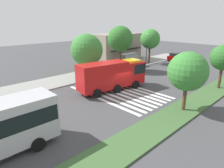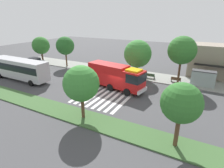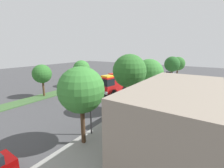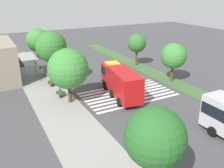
{
  "view_description": "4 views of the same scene",
  "coord_description": "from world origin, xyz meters",
  "px_view_note": "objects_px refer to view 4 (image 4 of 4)",
  "views": [
    {
      "loc": [
        -17.56,
        -16.33,
        8.71
      ],
      "look_at": [
        -1.84,
        0.03,
        1.35
      ],
      "focal_mm": 31.65,
      "sensor_mm": 36.0,
      "label": 1
    },
    {
      "loc": [
        11.04,
        -21.83,
        10.48
      ],
      "look_at": [
        -0.7,
        0.07,
        1.12
      ],
      "focal_mm": 28.61,
      "sensor_mm": 36.0,
      "label": 2
    },
    {
      "loc": [
        25.22,
        16.8,
        8.43
      ],
      "look_at": [
        0.35,
        0.2,
        1.59
      ],
      "focal_mm": 24.56,
      "sensor_mm": 36.0,
      "label": 3
    },
    {
      "loc": [
        -26.37,
        16.04,
        13.03
      ],
      "look_at": [
        0.66,
        1.7,
        1.3
      ],
      "focal_mm": 39.25,
      "sensor_mm": 36.0,
      "label": 4
    }
  ],
  "objects_px": {
    "sidewalk_tree_west": "(155,137)",
    "sidewalk_tree_far_east": "(38,40)",
    "bench_west_of_shelter": "(60,93)",
    "sidewalk_tree_east": "(51,47)",
    "median_tree_west": "(137,43)",
    "sidewalk_tree_center": "(68,69)",
    "parked_car_mid": "(44,54)",
    "street_lamp": "(43,49)",
    "fire_truck": "(120,80)",
    "bench_near_shelter": "(51,82)",
    "bus_stop_shelter": "(44,66)",
    "median_tree_far_west": "(174,56)"
  },
  "relations": [
    {
      "from": "sidewalk_tree_far_east",
      "to": "bench_west_of_shelter",
      "type": "bearing_deg",
      "value": 177.67
    },
    {
      "from": "bus_stop_shelter",
      "to": "median_tree_far_west",
      "type": "distance_m",
      "value": 19.95
    },
    {
      "from": "sidewalk_tree_east",
      "to": "bus_stop_shelter",
      "type": "bearing_deg",
      "value": 8.93
    },
    {
      "from": "fire_truck",
      "to": "street_lamp",
      "type": "bearing_deg",
      "value": 31.42
    },
    {
      "from": "parked_car_mid",
      "to": "sidewalk_tree_west",
      "type": "bearing_deg",
      "value": 177.36
    },
    {
      "from": "bench_west_of_shelter",
      "to": "sidewalk_tree_center",
      "type": "bearing_deg",
      "value": -167.15
    },
    {
      "from": "median_tree_west",
      "to": "sidewalk_tree_far_east",
      "type": "bearing_deg",
      "value": 68.19
    },
    {
      "from": "parked_car_mid",
      "to": "sidewalk_tree_far_east",
      "type": "distance_m",
      "value": 8.47
    },
    {
      "from": "bench_west_of_shelter",
      "to": "sidewalk_tree_east",
      "type": "distance_m",
      "value": 6.99
    },
    {
      "from": "street_lamp",
      "to": "bench_near_shelter",
      "type": "bearing_deg",
      "value": 172.9
    },
    {
      "from": "sidewalk_tree_far_east",
      "to": "sidewalk_tree_center",
      "type": "bearing_deg",
      "value": 180.0
    },
    {
      "from": "bus_stop_shelter",
      "to": "bench_west_of_shelter",
      "type": "distance_m",
      "value": 8.51
    },
    {
      "from": "sidewalk_tree_east",
      "to": "median_tree_west",
      "type": "xyz_separation_m",
      "value": [
        2.37,
        -15.96,
        -1.46
      ]
    },
    {
      "from": "sidewalk_tree_center",
      "to": "median_tree_west",
      "type": "bearing_deg",
      "value": -58.97
    },
    {
      "from": "bus_stop_shelter",
      "to": "sidewalk_tree_west",
      "type": "distance_m",
      "value": 27.59
    },
    {
      "from": "bus_stop_shelter",
      "to": "bench_near_shelter",
      "type": "height_order",
      "value": "bus_stop_shelter"
    },
    {
      "from": "parked_car_mid",
      "to": "median_tree_far_west",
      "type": "xyz_separation_m",
      "value": [
        -23.18,
        -13.76,
        3.16
      ]
    },
    {
      "from": "fire_truck",
      "to": "sidewalk_tree_east",
      "type": "relative_size",
      "value": 1.25
    },
    {
      "from": "fire_truck",
      "to": "bench_near_shelter",
      "type": "distance_m",
      "value": 10.52
    },
    {
      "from": "sidewalk_tree_west",
      "to": "sidewalk_tree_far_east",
      "type": "bearing_deg",
      "value": 0.0
    },
    {
      "from": "parked_car_mid",
      "to": "bus_stop_shelter",
      "type": "height_order",
      "value": "bus_stop_shelter"
    },
    {
      "from": "bus_stop_shelter",
      "to": "sidewalk_tree_east",
      "type": "xyz_separation_m",
      "value": [
        -3.59,
        -0.56,
        3.74
      ]
    },
    {
      "from": "bench_west_of_shelter",
      "to": "sidewalk_tree_far_east",
      "type": "height_order",
      "value": "sidewalk_tree_far_east"
    },
    {
      "from": "median_tree_west",
      "to": "fire_truck",
      "type": "bearing_deg",
      "value": 137.82
    },
    {
      "from": "street_lamp",
      "to": "sidewalk_tree_far_east",
      "type": "relative_size",
      "value": 0.89
    },
    {
      "from": "sidewalk_tree_west",
      "to": "sidewalk_tree_east",
      "type": "xyz_separation_m",
      "value": [
        23.85,
        0.0,
        0.99
      ]
    },
    {
      "from": "fire_truck",
      "to": "sidewalk_tree_far_east",
      "type": "height_order",
      "value": "sidewalk_tree_far_east"
    },
    {
      "from": "bus_stop_shelter",
      "to": "sidewalk_tree_center",
      "type": "distance_m",
      "value": 11.13
    },
    {
      "from": "bus_stop_shelter",
      "to": "sidewalk_tree_far_east",
      "type": "bearing_deg",
      "value": -6.24
    },
    {
      "from": "street_lamp",
      "to": "sidewalk_tree_east",
      "type": "height_order",
      "value": "sidewalk_tree_east"
    },
    {
      "from": "street_lamp",
      "to": "sidewalk_tree_far_east",
      "type": "distance_m",
      "value": 2.03
    },
    {
      "from": "sidewalk_tree_center",
      "to": "sidewalk_tree_far_east",
      "type": "xyz_separation_m",
      "value": [
        15.99,
        0.0,
        0.64
      ]
    },
    {
      "from": "parked_car_mid",
      "to": "median_tree_west",
      "type": "bearing_deg",
      "value": -133.78
    },
    {
      "from": "bench_near_shelter",
      "to": "sidewalk_tree_far_east",
      "type": "xyz_separation_m",
      "value": [
        9.16,
        -0.55,
        4.46
      ]
    },
    {
      "from": "street_lamp",
      "to": "sidewalk_tree_east",
      "type": "distance_m",
      "value": 7.47
    },
    {
      "from": "parked_car_mid",
      "to": "bus_stop_shelter",
      "type": "distance_m",
      "value": 12.56
    },
    {
      "from": "parked_car_mid",
      "to": "sidewalk_tree_far_east",
      "type": "relative_size",
      "value": 0.62
    },
    {
      "from": "sidewalk_tree_west",
      "to": "sidewalk_tree_far_east",
      "type": "distance_m",
      "value": 32.61
    },
    {
      "from": "bench_west_of_shelter",
      "to": "sidewalk_tree_center",
      "type": "height_order",
      "value": "sidewalk_tree_center"
    },
    {
      "from": "bench_near_shelter",
      "to": "median_tree_west",
      "type": "xyz_separation_m",
      "value": [
        2.77,
        -16.51,
        3.57
      ]
    },
    {
      "from": "fire_truck",
      "to": "sidewalk_tree_east",
      "type": "bearing_deg",
      "value": 48.82
    },
    {
      "from": "street_lamp",
      "to": "sidewalk_tree_west",
      "type": "bearing_deg",
      "value": 179.26
    },
    {
      "from": "street_lamp",
      "to": "median_tree_west",
      "type": "bearing_deg",
      "value": -107.35
    },
    {
      "from": "parked_car_mid",
      "to": "bench_west_of_shelter",
      "type": "xyz_separation_m",
      "value": [
        -20.62,
        2.75,
        -0.32
      ]
    },
    {
      "from": "sidewalk_tree_east",
      "to": "sidewalk_tree_far_east",
      "type": "xyz_separation_m",
      "value": [
        8.75,
        -0.0,
        -0.57
      ]
    },
    {
      "from": "street_lamp",
      "to": "sidewalk_tree_west",
      "type": "height_order",
      "value": "sidewalk_tree_west"
    },
    {
      "from": "bench_near_shelter",
      "to": "fire_truck",
      "type": "bearing_deg",
      "value": -136.7
    },
    {
      "from": "sidewalk_tree_west",
      "to": "fire_truck",
      "type": "bearing_deg",
      "value": -22.54
    },
    {
      "from": "fire_truck",
      "to": "median_tree_west",
      "type": "bearing_deg",
      "value": -32.89
    },
    {
      "from": "parked_car_mid",
      "to": "sidewalk_tree_far_east",
      "type": "bearing_deg",
      "value": 163.21
    }
  ]
}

